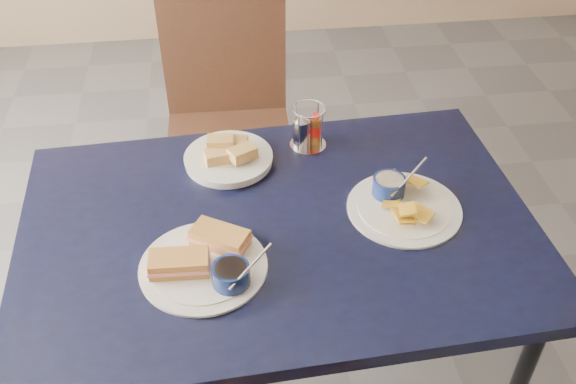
{
  "coord_description": "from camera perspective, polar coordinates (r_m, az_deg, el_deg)",
  "views": [
    {
      "loc": [
        -0.37,
        -1.38,
        1.89
      ],
      "look_at": [
        -0.21,
        -0.12,
        0.82
      ],
      "focal_mm": 40.0,
      "sensor_mm": 36.0,
      "label": 1
    }
  ],
  "objects": [
    {
      "name": "chair_far",
      "position": [
        2.48,
        -5.45,
        7.42
      ],
      "size": [
        0.48,
        0.45,
        0.98
      ],
      "color": "black",
      "rests_on": "ground"
    },
    {
      "name": "ground",
      "position": [
        2.37,
        4.72,
        -13.16
      ],
      "size": [
        6.0,
        6.0,
        0.0
      ],
      "primitive_type": "plane",
      "color": "#4D4E52",
      "rests_on": "ground"
    },
    {
      "name": "plantain_plate",
      "position": [
        1.74,
        9.91,
        -0.8
      ],
      "size": [
        0.31,
        0.31,
        0.12
      ],
      "color": "white",
      "rests_on": "dining_table"
    },
    {
      "name": "bread_basket",
      "position": [
        1.88,
        -5.3,
        3.17
      ],
      "size": [
        0.25,
        0.25,
        0.07
      ],
      "color": "white",
      "rests_on": "dining_table"
    },
    {
      "name": "dining_table",
      "position": [
        1.72,
        -0.83,
        -4.23
      ],
      "size": [
        1.38,
        0.95,
        0.75
      ],
      "color": "black",
      "rests_on": "ground"
    },
    {
      "name": "sandwich_plate",
      "position": [
        1.56,
        -7.24,
        -6.08
      ],
      "size": [
        0.32,
        0.31,
        0.12
      ],
      "color": "white",
      "rests_on": "dining_table"
    },
    {
      "name": "condiment_caddy",
      "position": [
        1.92,
        1.67,
        5.52
      ],
      "size": [
        0.11,
        0.11,
        0.14
      ],
      "color": "silver",
      "rests_on": "dining_table"
    }
  ]
}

